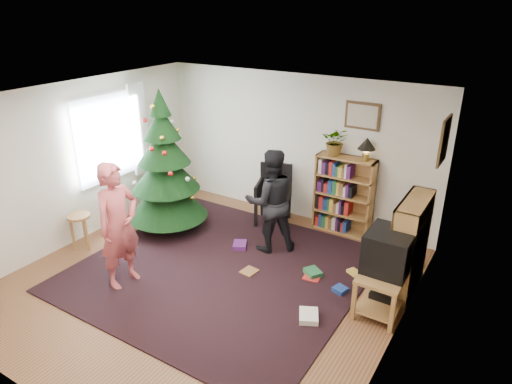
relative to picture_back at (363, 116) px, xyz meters
The scene contains 23 objects.
floor 3.35m from the picture_back, 114.92° to the right, with size 5.00×5.00×0.00m, color brown.
ceiling 2.78m from the picture_back, 114.92° to the right, with size 5.00×5.00×0.00m, color white.
wall_back 1.35m from the picture_back, behind, with size 5.00×0.02×2.50m, color silver.
wall_front 5.15m from the picture_back, 103.02° to the right, with size 5.00×0.02×2.50m, color silver.
wall_left 4.47m from the picture_back, 145.86° to the right, with size 0.02×5.00×2.50m, color silver.
wall_right 2.90m from the picture_back, 61.39° to the right, with size 0.02×5.00×2.50m, color silver.
rug 3.13m from the picture_back, 117.87° to the right, with size 3.80×3.60×0.02m, color black.
window_pane 4.10m from the picture_back, 152.62° to the right, with size 0.04×1.20×1.40m, color silver.
curtain 3.79m from the picture_back, 161.83° to the right, with size 0.06×0.35×1.60m, color white.
picture_back is the anchor object (origin of this frame).
picture_right 1.51m from the picture_back, 28.69° to the right, with size 0.03×0.50×0.60m.
christmas_tree 3.23m from the picture_back, 149.08° to the right, with size 1.30×1.30×2.36m.
bookshelf_back 1.30m from the picture_back, 137.62° to the right, with size 0.95×0.30×1.30m.
bookshelf_right 2.15m from the picture_back, 46.20° to the right, with size 0.30×0.95×1.30m.
tv_stand 2.64m from the picture_back, 58.99° to the right, with size 0.52×0.94×0.55m.
crt_tv 2.37m from the picture_back, 59.06° to the right, with size 0.54×0.58×0.51m.
armchair 1.93m from the picture_back, 164.37° to the right, with size 0.70×0.71×1.01m.
stool 4.62m from the picture_back, 140.13° to the right, with size 0.34×0.34×0.57m.
person_standing 3.90m from the picture_back, 124.02° to the right, with size 0.63×0.42×1.73m, color #B34749.
person_by_chair 1.91m from the picture_back, 124.16° to the right, with size 0.79×0.61×1.62m, color black.
potted_plant 0.56m from the picture_back, 158.79° to the right, with size 0.41×0.36×0.46m, color gray.
table_lamp 0.45m from the picture_back, 41.60° to the right, with size 0.27×0.27×0.37m.
floor_clutter 2.61m from the picture_back, 92.44° to the right, with size 1.98×1.42×0.08m.
Camera 1 is at (3.36, -4.19, 3.60)m, focal length 32.00 mm.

